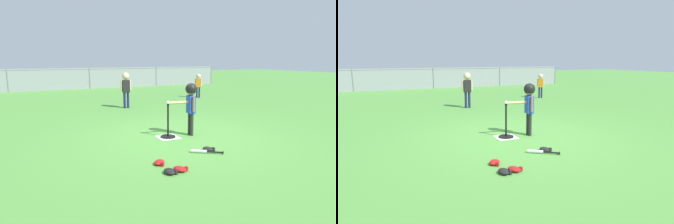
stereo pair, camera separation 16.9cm
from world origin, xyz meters
TOP-DOWN VIEW (x-y plane):
  - ground_plane at (0.00, 0.00)m, footprint 60.00×60.00m
  - home_plate at (-0.28, 0.07)m, footprint 0.44×0.44m
  - batting_tee at (-0.28, 0.07)m, footprint 0.32×0.32m
  - baseball_on_tee at (-0.28, 0.07)m, footprint 0.07×0.07m
  - batter_child at (0.24, 0.03)m, footprint 0.64×0.33m
  - fielder_deep_center at (-0.01, 3.99)m, footprint 0.36×0.24m
  - fielder_near_left at (3.54, 5.18)m, footprint 0.25×0.22m
  - spare_bat_silver at (-0.16, -1.13)m, footprint 0.51×0.37m
  - glove_by_plate at (0.00, -1.07)m, footprint 0.20×0.24m
  - glove_near_bats at (-1.08, -1.72)m, footprint 0.17×0.22m
  - glove_tossed_aside at (-1.07, -1.32)m, footprint 0.27×0.27m
  - glove_outfield_drop at (-0.90, -1.70)m, footprint 0.24×0.27m
  - outfield_fence at (0.00, 10.93)m, footprint 16.06×0.06m

SIDE VIEW (x-z plane):
  - ground_plane at x=0.00m, z-range 0.00..0.00m
  - home_plate at x=-0.28m, z-range 0.00..0.01m
  - spare_bat_silver at x=-0.16m, z-range 0.00..0.06m
  - glove_by_plate at x=0.00m, z-range 0.00..0.07m
  - glove_near_bats at x=-1.08m, z-range 0.00..0.07m
  - glove_tossed_aside at x=-1.07m, z-range 0.00..0.07m
  - glove_outfield_drop at x=-0.90m, z-range 0.00..0.07m
  - batting_tee at x=-0.28m, z-range -0.24..0.47m
  - outfield_fence at x=0.00m, z-range 0.04..1.19m
  - fielder_near_left at x=3.54m, z-range 0.15..1.17m
  - baseball_on_tee at x=-0.28m, z-range 0.71..0.79m
  - fielder_deep_center at x=-0.01m, z-range 0.17..1.37m
  - batter_child at x=0.24m, z-range 0.24..1.38m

